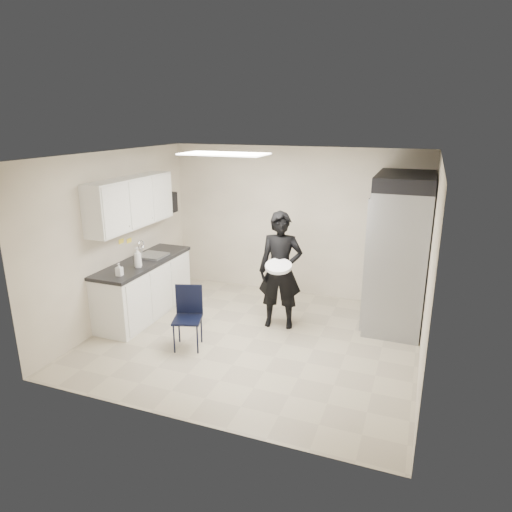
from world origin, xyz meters
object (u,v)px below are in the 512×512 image
at_px(lower_counter, 145,289).
at_px(man_tuxedo, 280,271).
at_px(folding_chair, 187,320).
at_px(commercial_fridge, 399,258).

height_order(lower_counter, man_tuxedo, man_tuxedo).
bearing_deg(folding_chair, man_tuxedo, 31.60).
bearing_deg(commercial_fridge, lower_counter, -164.12).
height_order(folding_chair, man_tuxedo, man_tuxedo).
distance_m(folding_chair, man_tuxedo, 1.55).
relative_size(commercial_fridge, man_tuxedo, 1.19).
bearing_deg(folding_chair, commercial_fridge, 17.72).
bearing_deg(lower_counter, folding_chair, -32.54).
xyz_separation_m(lower_counter, man_tuxedo, (2.16, 0.36, 0.46)).
xyz_separation_m(commercial_fridge, man_tuxedo, (-1.62, -0.71, -0.16)).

